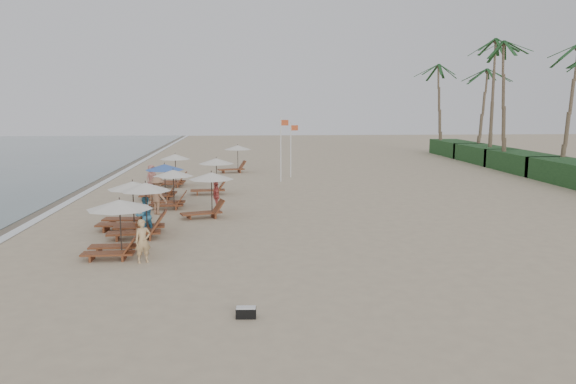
{
  "coord_description": "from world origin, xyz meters",
  "views": [
    {
      "loc": [
        -1.14,
        -22.97,
        5.54
      ],
      "look_at": [
        1.0,
        4.21,
        1.3
      ],
      "focal_mm": 35.14,
      "sensor_mm": 36.0,
      "label": 1
    }
  ],
  "objects": [
    {
      "name": "beachgoer_mid_b",
      "position": [
        -5.54,
        5.69,
        0.95
      ],
      "size": [
        1.4,
        1.34,
        1.91
      ],
      "primitive_type": "imported",
      "rotation": [
        0.0,
        0.0,
        2.44
      ],
      "color": "#95694C",
      "rests_on": "ground"
    },
    {
      "name": "beachgoer_far_a",
      "position": [
        -2.61,
        6.39,
        0.79
      ],
      "size": [
        0.45,
        0.95,
        1.59
      ],
      "primitive_type": "imported",
      "rotation": [
        0.0,
        0.0,
        4.78
      ],
      "color": "#CD5852",
      "rests_on": "ground"
    },
    {
      "name": "lounger_station_2",
      "position": [
        -6.43,
        2.5,
        0.99
      ],
      "size": [
        2.76,
        2.24,
        2.13
      ],
      "color": "brown",
      "rests_on": "ground"
    },
    {
      "name": "beachgoer_mid_a",
      "position": [
        -5.41,
        1.16,
        0.82
      ],
      "size": [
        1.0,
        0.94,
        1.64
      ],
      "primitive_type": "imported",
      "rotation": [
        0.0,
        0.0,
        3.66
      ],
      "color": "teal",
      "rests_on": "ground"
    },
    {
      "name": "lounger_station_5",
      "position": [
        -6.07,
        15.78,
        1.02
      ],
      "size": [
        2.53,
        2.08,
        2.21
      ],
      "color": "brown",
      "rests_on": "ground"
    },
    {
      "name": "duffel_bag",
      "position": [
        -1.13,
        -8.83,
        0.15
      ],
      "size": [
        0.54,
        0.29,
        0.3
      ],
      "color": "black",
      "rests_on": "ground"
    },
    {
      "name": "beachgoer_far_b",
      "position": [
        -7.1,
        13.67,
        0.85
      ],
      "size": [
        0.96,
        0.98,
        1.7
      ],
      "primitive_type": "imported",
      "rotation": [
        0.0,
        0.0,
        0.83
      ],
      "color": "#AE6A5E",
      "rests_on": "ground"
    },
    {
      "name": "flag_pole_near",
      "position": [
        1.56,
        17.44,
        2.58
      ],
      "size": [
        0.6,
        0.08,
        4.66
      ],
      "color": "silver",
      "rests_on": "ground"
    },
    {
      "name": "flag_pole_far",
      "position": [
        2.49,
        19.94,
        2.33
      ],
      "size": [
        0.6,
        0.08,
        4.19
      ],
      "color": "silver",
      "rests_on": "ground"
    },
    {
      "name": "beachgoer_near",
      "position": [
        -4.73,
        -3.28,
        0.78
      ],
      "size": [
        0.67,
        0.58,
        1.56
      ],
      "primitive_type": "imported",
      "rotation": [
        0.0,
        0.0,
        0.45
      ],
      "color": "tan",
      "rests_on": "ground"
    },
    {
      "name": "lounger_station_3",
      "position": [
        -5.15,
        7.51,
        1.07
      ],
      "size": [
        2.45,
        2.18,
        2.07
      ],
      "color": "brown",
      "rests_on": "ground"
    },
    {
      "name": "shrub_hedge",
      "position": [
        22.0,
        14.5,
        0.8
      ],
      "size": [
        3.2,
        53.0,
        1.6
      ],
      "color": "#193D1C",
      "rests_on": "ground"
    },
    {
      "name": "inland_station_0",
      "position": [
        -2.98,
        4.71,
        1.36
      ],
      "size": [
        2.75,
        2.24,
        2.22
      ],
      "color": "brown",
      "rests_on": "ground"
    },
    {
      "name": "inland_station_1",
      "position": [
        -3.12,
        12.12,
        1.3
      ],
      "size": [
        2.82,
        2.24,
        2.22
      ],
      "color": "brown",
      "rests_on": "ground"
    },
    {
      "name": "lounger_station_0",
      "position": [
        -5.88,
        -2.35,
        1.15
      ],
      "size": [
        2.57,
        2.4,
        2.12
      ],
      "color": "brown",
      "rests_on": "ground"
    },
    {
      "name": "foam_line",
      "position": [
        -11.2,
        10.0,
        0.01
      ],
      "size": [
        0.5,
        140.0,
        0.02
      ],
      "primitive_type": "cube",
      "color": "white",
      "rests_on": "ground"
    },
    {
      "name": "inland_station_2",
      "position": [
        -1.9,
        23.41,
        1.29
      ],
      "size": [
        2.87,
        2.24,
        2.22
      ],
      "color": "brown",
      "rests_on": "ground"
    },
    {
      "name": "ground",
      "position": [
        0.0,
        0.0,
        0.0
      ],
      "size": [
        160.0,
        160.0,
        0.0
      ],
      "primitive_type": "plane",
      "color": "tan",
      "rests_on": "ground"
    },
    {
      "name": "lounger_station_1",
      "position": [
        -5.59,
        0.85,
        1.0
      ],
      "size": [
        2.71,
        2.26,
        2.29
      ],
      "color": "brown",
      "rests_on": "ground"
    },
    {
      "name": "wet_sand_band",
      "position": [
        -12.5,
        10.0,
        0.0
      ],
      "size": [
        3.2,
        140.0,
        0.01
      ],
      "primitive_type": "cube",
      "color": "#6B5E4C",
      "rests_on": "ground"
    },
    {
      "name": "lounger_station_4",
      "position": [
        -6.08,
        10.63,
        1.02
      ],
      "size": [
        2.67,
        2.3,
        2.06
      ],
      "color": "brown",
      "rests_on": "ground"
    },
    {
      "name": "palm_row",
      "position": [
        21.91,
        15.4,
        9.91
      ],
      "size": [
        7.0,
        52.0,
        12.3
      ],
      "color": "brown",
      "rests_on": "ground"
    }
  ]
}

